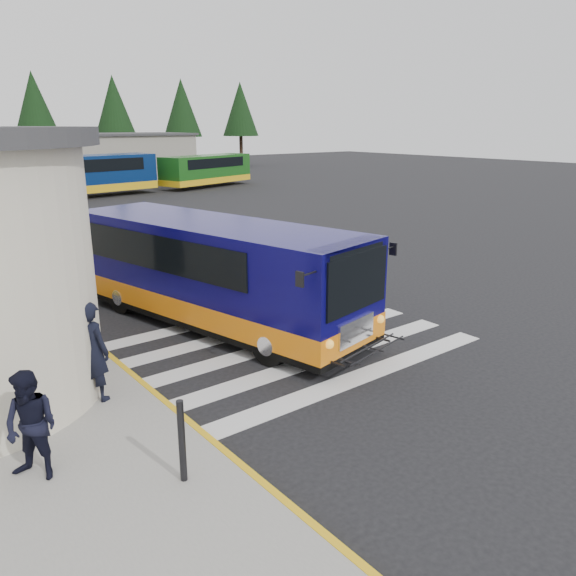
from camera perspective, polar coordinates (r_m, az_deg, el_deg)
ground at (r=14.16m, az=-1.06°, el=-4.34°), size 140.00×140.00×0.00m
curb_strip at (r=15.88m, az=-21.90°, el=-2.92°), size 0.12×34.00×0.16m
crosswalk at (r=13.28m, az=-0.70°, el=-5.74°), size 8.00×5.35×0.01m
depot_building at (r=54.49m, az=-23.69°, el=11.94°), size 26.40×8.40×4.20m
tree_line at (r=62.27m, az=-25.93°, el=16.38°), size 58.40×4.40×10.00m
transit_bus at (r=14.44m, az=-7.56°, el=1.24°), size 4.68×9.70×2.66m
pedestrian_a at (r=10.70m, az=-19.19°, el=-6.09°), size 0.69×0.80×1.86m
pedestrian_b at (r=8.77m, az=-24.63°, el=-12.65°), size 0.97×1.00×1.62m
bollard at (r=8.19m, az=-10.73°, el=-15.03°), size 0.10×0.10×1.24m
far_bus_a at (r=42.88m, az=-19.71°, el=10.86°), size 9.94×3.89×2.50m
far_bus_b at (r=47.70m, az=-8.29°, el=11.85°), size 8.86×4.79×2.20m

